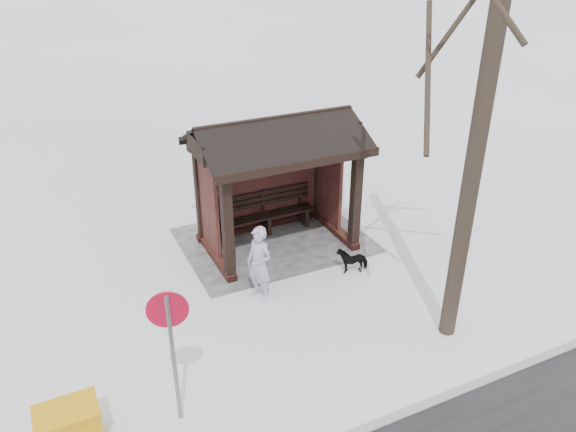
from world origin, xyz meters
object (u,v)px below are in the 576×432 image
object	(u,v)px
pedestrian	(259,264)
road_sign	(170,330)
bus_shelter	(274,155)
dog	(352,259)
grit_bin	(70,427)

from	to	relation	value
pedestrian	road_sign	world-z (taller)	road_sign
road_sign	bus_shelter	bearing A→B (deg)	-114.61
pedestrian	dog	distance (m)	2.24
bus_shelter	road_sign	world-z (taller)	bus_shelter
bus_shelter	pedestrian	xyz separation A→B (m)	(1.19, 1.93, -1.37)
bus_shelter	grit_bin	xyz separation A→B (m)	(5.00, 4.06, -1.83)
dog	grit_bin	bearing A→B (deg)	-56.85
bus_shelter	pedestrian	world-z (taller)	bus_shelter
dog	road_sign	bearing A→B (deg)	-49.11
grit_bin	road_sign	distance (m)	2.02
bus_shelter	road_sign	distance (m)	5.50
grit_bin	road_sign	world-z (taller)	road_sign
road_sign	pedestrian	bearing A→B (deg)	-120.08
pedestrian	road_sign	xyz separation A→B (m)	(2.29, 2.30, 0.86)
road_sign	grit_bin	bearing A→B (deg)	8.74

